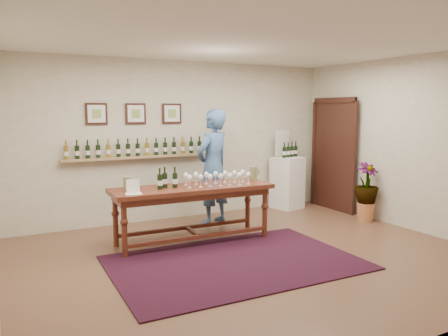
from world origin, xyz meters
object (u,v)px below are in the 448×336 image
tasting_table (193,195)px  potted_plant (366,192)px  display_pedestal (287,183)px  person (213,167)px

tasting_table → potted_plant: (3.17, -0.32, -0.19)m
display_pedestal → tasting_table: bearing=-155.0°
display_pedestal → potted_plant: size_ratio=1.14×
tasting_table → person: 1.12m
potted_plant → person: size_ratio=0.46×
tasting_table → display_pedestal: bearing=27.0°
tasting_table → person: size_ratio=1.22×
display_pedestal → potted_plant: bearing=-69.2°
tasting_table → potted_plant: potted_plant is taller
potted_plant → display_pedestal: bearing=110.8°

